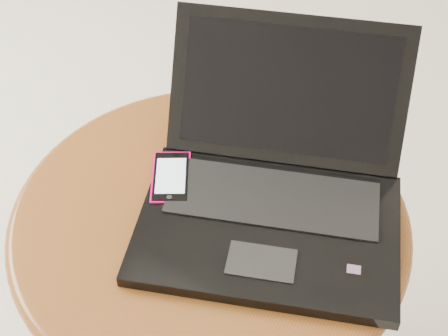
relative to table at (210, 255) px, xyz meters
The scene contains 4 objects.
table is the anchor object (origin of this frame).
laptop 0.16m from the table, 37.66° to the left, with size 0.45×0.46×0.21m.
phone_black 0.15m from the table, 140.39° to the left, with size 0.10×0.13×0.01m.
phone_pink 0.14m from the table, 165.45° to the left, with size 0.10×0.12×0.01m.
Camera 1 is at (0.24, -0.50, 1.18)m, focal length 53.63 mm.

